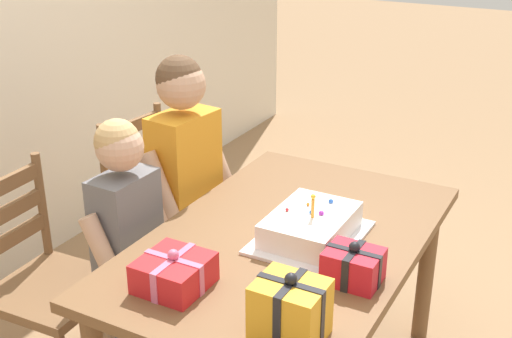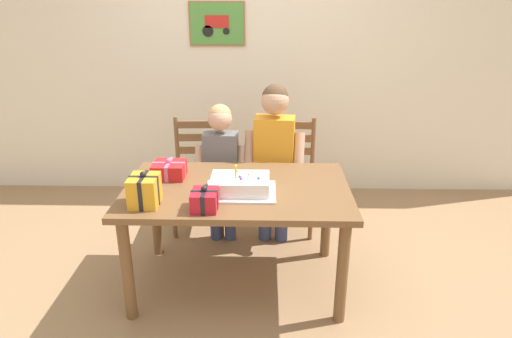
% 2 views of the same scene
% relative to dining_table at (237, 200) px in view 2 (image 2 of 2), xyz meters
% --- Properties ---
extents(ground_plane, '(20.00, 20.00, 0.00)m').
position_rel_dining_table_xyz_m(ground_plane, '(0.00, 0.00, -0.63)').
color(ground_plane, '#997551').
extents(back_wall, '(6.40, 0.11, 2.60)m').
position_rel_dining_table_xyz_m(back_wall, '(-0.00, 1.70, 0.67)').
color(back_wall, silver).
rests_on(back_wall, ground).
extents(dining_table, '(1.44, 0.91, 0.72)m').
position_rel_dining_table_xyz_m(dining_table, '(0.00, 0.00, 0.00)').
color(dining_table, brown).
rests_on(dining_table, ground).
extents(birthday_cake, '(0.44, 0.34, 0.19)m').
position_rel_dining_table_xyz_m(birthday_cake, '(0.02, -0.08, 0.14)').
color(birthday_cake, silver).
rests_on(birthday_cake, dining_table).
extents(gift_box_red_large, '(0.15, 0.18, 0.15)m').
position_rel_dining_table_xyz_m(gift_box_red_large, '(-0.17, -0.32, 0.15)').
color(gift_box_red_large, red).
rests_on(gift_box_red_large, dining_table).
extents(gift_box_beside_cake, '(0.22, 0.21, 0.14)m').
position_rel_dining_table_xyz_m(gift_box_beside_cake, '(-0.47, 0.17, 0.14)').
color(gift_box_beside_cake, red).
rests_on(gift_box_beside_cake, dining_table).
extents(gift_box_corner_small, '(0.17, 0.20, 0.21)m').
position_rel_dining_table_xyz_m(gift_box_corner_small, '(-0.52, -0.27, 0.18)').
color(gift_box_corner_small, gold).
rests_on(gift_box_corner_small, dining_table).
extents(chair_left, '(0.44, 0.44, 0.92)m').
position_rel_dining_table_xyz_m(chair_left, '(-0.38, 0.86, -0.16)').
color(chair_left, brown).
rests_on(chair_left, ground).
extents(chair_right, '(0.45, 0.45, 0.92)m').
position_rel_dining_table_xyz_m(chair_right, '(0.38, 0.86, -0.16)').
color(chair_right, brown).
rests_on(chair_right, ground).
extents(child_older, '(0.48, 0.28, 1.27)m').
position_rel_dining_table_xyz_m(child_older, '(0.25, 0.61, 0.14)').
color(child_older, '#38426B').
rests_on(child_older, ground).
extents(child_younger, '(0.40, 0.23, 1.12)m').
position_rel_dining_table_xyz_m(child_younger, '(-0.16, 0.61, 0.05)').
color(child_younger, '#38426B').
rests_on(child_younger, ground).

